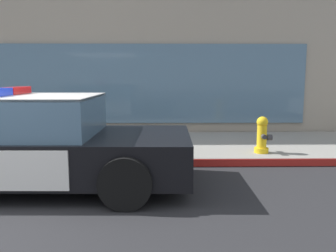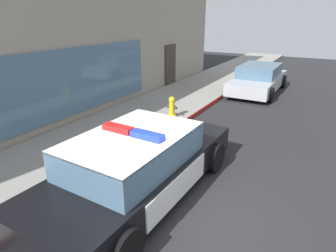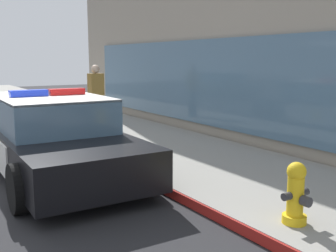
{
  "view_description": "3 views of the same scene",
  "coord_description": "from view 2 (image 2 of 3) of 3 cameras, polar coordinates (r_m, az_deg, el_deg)",
  "views": [
    {
      "loc": [
        2.35,
        -4.13,
        1.67
      ],
      "look_at": [
        2.44,
        1.67,
        0.82
      ],
      "focal_mm": 36.66,
      "sensor_mm": 36.0,
      "label": 1
    },
    {
      "loc": [
        -3.78,
        -2.0,
        3.43
      ],
      "look_at": [
        2.18,
        1.44,
        0.74
      ],
      "focal_mm": 30.32,
      "sensor_mm": 36.0,
      "label": 2
    },
    {
      "loc": [
        7.31,
        -1.11,
        2.03
      ],
      "look_at": [
        2.51,
        1.94,
        1.09
      ],
      "focal_mm": 43.65,
      "sensor_mm": 36.0,
      "label": 3
    }
  ],
  "objects": [
    {
      "name": "fire_hydrant",
      "position": [
        9.72,
        0.8,
        3.8
      ],
      "size": [
        0.34,
        0.39,
        0.73
      ],
      "color": "gold",
      "rests_on": "sidewalk"
    },
    {
      "name": "ground",
      "position": [
        5.48,
        1.71,
        -17.42
      ],
      "size": [
        48.0,
        48.0,
        0.0
      ],
      "primitive_type": "plane",
      "color": "#262628"
    },
    {
      "name": "car_down_street",
      "position": [
        14.27,
        17.73,
        9.03
      ],
      "size": [
        4.62,
        2.02,
        1.29
      ],
      "rotation": [
        0.0,
        0.0,
        -0.0
      ],
      "color": "#B7B7BC",
      "rests_on": "ground"
    },
    {
      "name": "sidewalk",
      "position": [
        7.51,
        -23.1,
        -7.07
      ],
      "size": [
        48.0,
        3.06,
        0.15
      ],
      "primitive_type": "cube",
      "color": "gray",
      "rests_on": "ground"
    },
    {
      "name": "police_cruiser",
      "position": [
        5.67,
        -5.96,
        -7.8
      ],
      "size": [
        5.03,
        2.16,
        1.49
      ],
      "rotation": [
        0.0,
        0.0,
        -0.02
      ],
      "color": "black",
      "rests_on": "ground"
    },
    {
      "name": "curb_red_paint",
      "position": [
        6.45,
        -14.5,
        -10.77
      ],
      "size": [
        28.8,
        0.04,
        0.14
      ],
      "primitive_type": "cube",
      "color": "maroon",
      "rests_on": "ground"
    }
  ]
}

